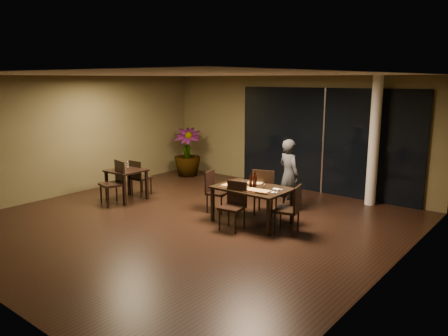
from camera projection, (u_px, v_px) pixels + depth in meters
ground at (190, 222)px, 9.04m from camera, size 8.00×8.00×0.00m
wall_back at (292, 132)px, 11.82m from camera, size 8.00×0.10×3.00m
wall_left at (75, 135)px, 11.24m from camera, size 0.10×8.00×3.00m
wall_right at (394, 180)px, 6.24m from camera, size 0.10×8.00×3.00m
ceiling at (188, 73)px, 8.43m from camera, size 8.00×8.00×0.04m
window_panel at (324, 141)px, 11.17m from camera, size 5.00×0.06×2.70m
column at (374, 142)px, 10.04m from camera, size 0.24×0.24×3.00m
main_table at (252, 191)px, 8.90m from camera, size 1.50×1.00×0.75m
side_table at (126, 175)px, 10.62m from camera, size 0.80×0.80×0.75m
chair_main_far at (265, 190)px, 9.40m from camera, size 0.60×0.60×1.03m
chair_main_near at (234, 203)px, 8.57m from camera, size 0.49×0.49×0.94m
chair_main_left at (214, 189)px, 9.69m from camera, size 0.52×0.52×0.92m
chair_main_right at (291, 207)px, 8.30m from camera, size 0.53×0.53×0.94m
chair_side_far at (139, 176)px, 11.08m from camera, size 0.43×0.43×0.90m
chair_side_near at (115, 180)px, 10.27m from camera, size 0.58×0.58×1.03m
diner at (289, 175)px, 9.73m from camera, size 0.64×0.53×1.62m
potted_plant at (187, 152)px, 13.28m from camera, size 1.11×1.11×1.45m
pizza_board_left at (235, 187)px, 8.86m from camera, size 0.61×0.38×0.01m
pizza_board_right at (257, 192)px, 8.52m from camera, size 0.58×0.40×0.01m
oblong_pizza_left at (235, 186)px, 8.86m from camera, size 0.51×0.24×0.02m
oblong_pizza_right at (257, 191)px, 8.51m from camera, size 0.49×0.27×0.02m
round_pizza at (255, 183)px, 9.21m from camera, size 0.33×0.33×0.01m
bottle_a at (251, 180)px, 8.91m from camera, size 0.06×0.06×0.29m
bottle_b at (254, 180)px, 8.86m from camera, size 0.07×0.07×0.30m
bottle_c at (255, 178)px, 8.97m from camera, size 0.07×0.07×0.32m
tumbler_left at (244, 182)px, 9.13m from camera, size 0.09×0.09×0.10m
tumbler_right at (263, 185)px, 8.84m from camera, size 0.08×0.08×0.09m
napkin_near at (272, 192)px, 8.46m from camera, size 0.20×0.15×0.01m
napkin_far at (278, 189)px, 8.69m from camera, size 0.19×0.12×0.01m
wine_glass_a at (128, 165)px, 10.73m from camera, size 0.07×0.07×0.16m
wine_glass_b at (128, 167)px, 10.49m from camera, size 0.07×0.07×0.16m
side_napkin at (120, 171)px, 10.43m from camera, size 0.21×0.17×0.01m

